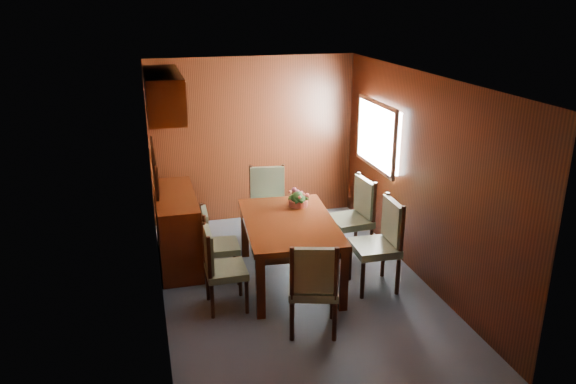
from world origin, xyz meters
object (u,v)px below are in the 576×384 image
object	(u,v)px
flower_centerpiece	(298,196)
sideboard	(177,228)
dining_table	(289,229)
chair_left_near	(219,264)
chair_head	(313,284)
chair_right_near	(382,239)

from	to	relation	value
flower_centerpiece	sideboard	bearing A→B (deg)	164.34
flower_centerpiece	dining_table	bearing A→B (deg)	-118.01
chair_left_near	chair_head	distance (m)	1.09
sideboard	flower_centerpiece	bearing A→B (deg)	-15.66
sideboard	chair_head	bearing A→B (deg)	-59.63
chair_left_near	chair_right_near	distance (m)	1.85
flower_centerpiece	chair_left_near	bearing A→B (deg)	-142.81
dining_table	chair_right_near	size ratio (longest dim) A/B	1.60
chair_right_near	flower_centerpiece	distance (m)	1.16
sideboard	chair_left_near	world-z (taller)	chair_left_near
dining_table	chair_left_near	world-z (taller)	chair_left_near
chair_right_near	flower_centerpiece	xyz separation A→B (m)	(-0.74, 0.85, 0.29)
chair_left_near	dining_table	bearing A→B (deg)	114.79
chair_left_near	chair_head	size ratio (longest dim) A/B	0.92
chair_left_near	sideboard	bearing A→B (deg)	-164.54
sideboard	flower_centerpiece	world-z (taller)	flower_centerpiece
sideboard	chair_head	world-z (taller)	chair_head
sideboard	chair_right_near	xyz separation A→B (m)	(2.19, -1.25, 0.14)
dining_table	chair_head	xyz separation A→B (m)	(-0.06, -1.13, -0.10)
chair_right_near	chair_left_near	bearing A→B (deg)	91.87
chair_head	sideboard	bearing A→B (deg)	136.50
chair_right_near	sideboard	bearing A→B (deg)	62.26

